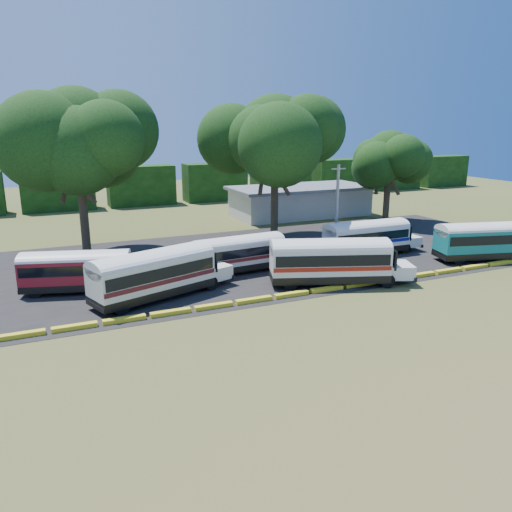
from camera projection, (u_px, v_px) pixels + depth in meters
name	position (u px, v px, depth m)	size (l,w,h in m)	color
ground	(279.00, 304.00, 34.98)	(160.00, 160.00, 0.00)	#364A18
asphalt_strip	(231.00, 260.00, 45.98)	(64.00, 24.00, 0.02)	black
curb	(273.00, 297.00, 35.83)	(53.70, 0.45, 0.30)	yellow
terminal_building	(300.00, 201.00, 68.00)	(19.00, 9.00, 4.00)	#B8B2A8
treeline_backdrop	(141.00, 185.00, 76.68)	(130.00, 4.00, 6.00)	black
bus_red	(79.00, 269.00, 37.00)	(9.86, 4.89, 3.15)	black
bus_cream_west	(156.00, 272.00, 35.48)	(11.24, 6.10, 3.61)	black
bus_cream_east	(241.00, 252.00, 42.05)	(9.70, 3.18, 3.13)	black
bus_white_red	(333.00, 259.00, 38.67)	(11.43, 6.32, 3.67)	black
bus_white_blue	(368.00, 236.00, 47.54)	(10.18, 2.61, 3.34)	black
bus_teal	(487.00, 239.00, 45.63)	(11.04, 5.19, 3.53)	black
tree_west	(76.00, 133.00, 44.90)	(11.07, 11.07, 15.53)	#312518
tree_center	(275.00, 136.00, 51.73)	(11.42, 11.42, 15.23)	#312518
tree_east	(389.00, 156.00, 61.73)	(8.52, 8.52, 11.47)	#312518
utility_pole	(337.00, 206.00, 49.52)	(1.60, 0.30, 8.37)	gray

